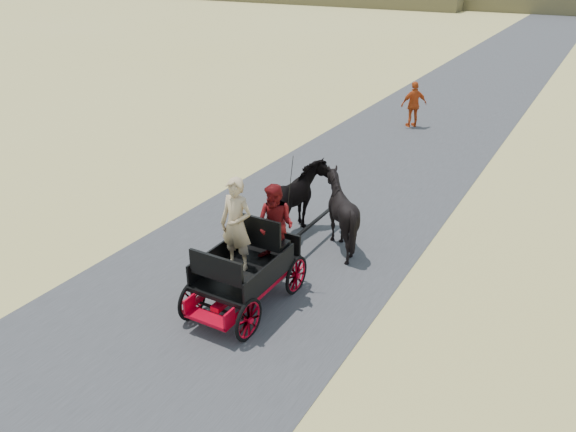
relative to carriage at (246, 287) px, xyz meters
The scene contains 9 objects.
ground 0.84m from the carriage, 149.18° to the right, with size 140.00×140.00×0.00m, color tan.
road 0.84m from the carriage, 149.18° to the right, with size 6.00×140.00×0.01m, color #38383A.
ridge_far 61.62m from the carriage, 90.61° to the left, with size 140.00×6.00×2.40m, color brown.
carriage is the anchor object (origin of this frame).
horse_left 3.09m from the carriage, 100.39° to the left, with size 0.91×2.01×1.70m, color black.
horse_right 3.09m from the carriage, 79.61° to the left, with size 1.37×1.54×1.70m, color black.
driver_man 1.28m from the carriage, 165.96° to the left, with size 0.66×0.43×1.80m, color tan.
passenger_woman 1.33m from the carriage, 63.43° to the left, with size 0.77×0.60×1.58m, color #660C0F.
pedestrian 13.12m from the carriage, 94.83° to the left, with size 1.01×0.42×1.73m, color #BE4515.
Camera 1 is at (5.86, -7.06, 6.19)m, focal length 35.00 mm.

